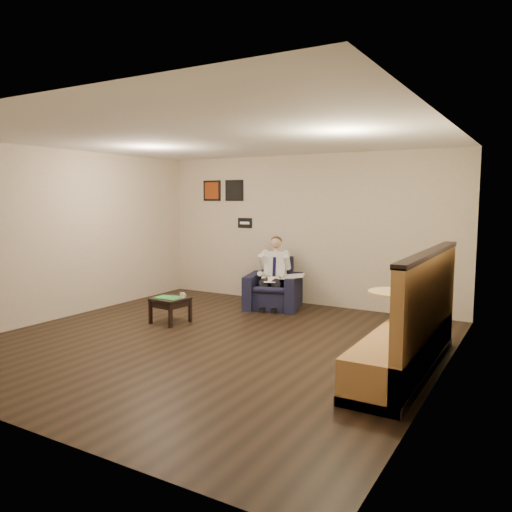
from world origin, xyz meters
The scene contains 19 objects.
ground centered at (0.00, 0.00, 0.00)m, with size 6.00×6.00×0.00m, color black.
wall_back centered at (0.00, 3.00, 1.40)m, with size 6.00×0.02×2.80m, color beige.
wall_front centered at (0.00, -3.00, 1.40)m, with size 6.00×0.02×2.80m, color beige.
wall_left centered at (-3.00, 0.00, 1.40)m, with size 0.02×6.00×2.80m, color beige.
wall_right centered at (3.00, 0.00, 1.40)m, with size 0.02×6.00×2.80m, color beige.
ceiling centered at (0.00, 0.00, 2.80)m, with size 6.00×6.00×0.02m, color white.
seating_sign centered at (-1.30, 2.98, 1.50)m, with size 0.32×0.02×0.20m, color black.
art_print_left centered at (-2.10, 2.98, 2.15)m, with size 0.42×0.03×0.42m, color #8D3511.
art_print_right centered at (-1.55, 2.98, 2.15)m, with size 0.42×0.03×0.42m, color black.
armchair centered at (-0.30, 2.34, 0.45)m, with size 0.93×0.93×0.91m, color black.
seated_man centered at (-0.27, 2.23, 0.62)m, with size 0.59×0.89×1.24m, color silver, non-canonical shape.
lap_papers centered at (-0.24, 2.14, 0.56)m, with size 0.21×0.30×0.01m, color white.
newspaper centered at (0.09, 2.35, 0.62)m, with size 0.39×0.49×0.01m, color silver.
side_table centered at (-1.20, 0.53, 0.20)m, with size 0.50×0.50×0.41m, color black.
green_folder centered at (-1.23, 0.52, 0.41)m, with size 0.41×0.29×0.01m, color green.
coffee_mug centered at (-1.03, 0.63, 0.45)m, with size 0.07×0.07×0.09m, color white.
smartphone centered at (-1.15, 0.67, 0.41)m, with size 0.13×0.06×0.01m, color black.
banquette centered at (2.59, 0.17, 0.70)m, with size 0.65×2.72×1.39m, color #AC7A42.
cafe_table centered at (2.30, 0.75, 0.41)m, with size 0.65×0.65×0.81m, color tan.
Camera 1 is at (3.94, -5.55, 2.00)m, focal length 35.00 mm.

